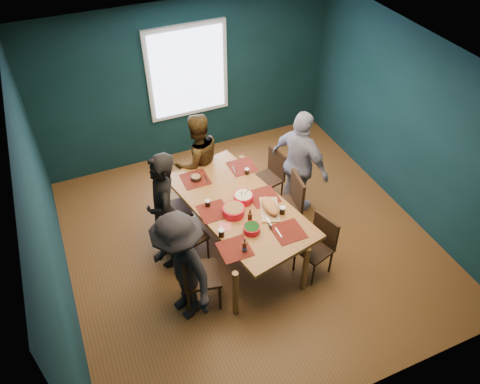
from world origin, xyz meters
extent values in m
cube|color=brown|center=(0.00, 0.00, -0.01)|extent=(5.00, 5.00, 0.01)
cube|color=white|center=(0.00, 0.00, 2.70)|extent=(5.00, 5.00, 0.01)
cube|color=#102D35|center=(-2.50, 0.00, 1.35)|extent=(0.01, 5.00, 2.70)
cube|color=#102D35|center=(2.50, 0.00, 1.35)|extent=(0.01, 5.00, 2.70)
cube|color=#102D35|center=(0.00, 2.50, 1.35)|extent=(5.00, 0.01, 2.70)
cube|color=#102D35|center=(0.00, -2.50, 1.35)|extent=(5.00, 0.01, 2.70)
cube|color=silver|center=(0.00, 2.47, 1.55)|extent=(1.35, 0.06, 1.55)
cube|color=#A97032|center=(-0.18, -0.02, 0.81)|extent=(1.53, 2.38, 0.05)
cylinder|color=#A97032|center=(-0.66, -1.03, 0.39)|extent=(0.08, 0.08, 0.78)
cylinder|color=#A97032|center=(0.31, -1.03, 0.39)|extent=(0.08, 0.08, 0.78)
cylinder|color=#A97032|center=(-0.66, 0.99, 0.39)|extent=(0.08, 0.08, 0.78)
cylinder|color=#A97032|center=(0.31, 0.99, 0.39)|extent=(0.08, 0.08, 0.78)
cube|color=black|center=(-0.90, 0.62, 0.44)|extent=(0.42, 0.42, 0.04)
cube|color=black|center=(-1.08, 0.61, 0.69)|extent=(0.04, 0.41, 0.45)
cylinder|color=black|center=(-1.07, 0.44, 0.21)|extent=(0.03, 0.03, 0.42)
cylinder|color=black|center=(-0.72, 0.44, 0.21)|extent=(0.03, 0.03, 0.42)
cylinder|color=black|center=(-1.07, 0.79, 0.21)|extent=(0.03, 0.03, 0.42)
cylinder|color=black|center=(-0.72, 0.80, 0.21)|extent=(0.03, 0.03, 0.42)
cube|color=black|center=(-0.88, 0.05, 0.45)|extent=(0.51, 0.51, 0.04)
cube|color=black|center=(-1.06, 0.01, 0.70)|extent=(0.15, 0.41, 0.46)
cylinder|color=black|center=(-1.01, -0.16, 0.21)|extent=(0.03, 0.03, 0.43)
cylinder|color=black|center=(-0.66, -0.07, 0.21)|extent=(0.03, 0.03, 0.43)
cylinder|color=black|center=(-1.10, 0.18, 0.21)|extent=(0.03, 0.03, 0.43)
cylinder|color=black|center=(-0.75, 0.27, 0.21)|extent=(0.03, 0.03, 0.43)
cube|color=black|center=(-0.97, -0.68, 0.49)|extent=(0.54, 0.54, 0.04)
cube|color=black|center=(-1.17, -0.63, 0.76)|extent=(0.13, 0.45, 0.50)
cylinder|color=black|center=(-1.20, -0.83, 0.23)|extent=(0.03, 0.03, 0.47)
cylinder|color=black|center=(-0.81, -0.91, 0.23)|extent=(0.03, 0.03, 0.47)
cylinder|color=black|center=(-1.12, -0.45, 0.23)|extent=(0.03, 0.03, 0.47)
cylinder|color=black|center=(-0.74, -0.52, 0.23)|extent=(0.03, 0.03, 0.47)
cube|color=black|center=(0.63, 0.73, 0.42)|extent=(0.47, 0.47, 0.04)
cube|color=black|center=(0.80, 0.77, 0.66)|extent=(0.12, 0.39, 0.43)
cylinder|color=black|center=(0.50, 0.53, 0.20)|extent=(0.03, 0.03, 0.40)
cylinder|color=black|center=(0.83, 0.61, 0.20)|extent=(0.03, 0.03, 0.40)
cylinder|color=black|center=(0.43, 0.86, 0.20)|extent=(0.03, 0.03, 0.40)
cylinder|color=black|center=(0.76, 0.93, 0.20)|extent=(0.03, 0.03, 0.40)
cube|color=black|center=(0.53, 0.03, 0.47)|extent=(0.49, 0.49, 0.04)
cube|color=black|center=(0.73, 0.00, 0.73)|extent=(0.10, 0.44, 0.48)
cylinder|color=black|center=(0.32, -0.13, 0.22)|extent=(0.03, 0.03, 0.45)
cylinder|color=black|center=(0.70, -0.18, 0.22)|extent=(0.03, 0.03, 0.45)
cylinder|color=black|center=(0.37, 0.24, 0.22)|extent=(0.03, 0.03, 0.45)
cylinder|color=black|center=(0.74, 0.19, 0.22)|extent=(0.03, 0.03, 0.45)
cube|color=black|center=(0.56, -0.82, 0.43)|extent=(0.50, 0.50, 0.04)
cube|color=black|center=(0.73, -0.77, 0.67)|extent=(0.15, 0.39, 0.44)
cylinder|color=black|center=(0.44, -1.04, 0.20)|extent=(0.03, 0.03, 0.41)
cylinder|color=black|center=(0.77, -0.93, 0.20)|extent=(0.03, 0.03, 0.41)
cylinder|color=black|center=(0.34, -0.71, 0.20)|extent=(0.03, 0.03, 0.41)
cylinder|color=black|center=(0.67, -0.61, 0.20)|extent=(0.03, 0.03, 0.41)
imported|color=black|center=(-1.14, 0.18, 0.88)|extent=(0.51, 0.70, 1.76)
imported|color=black|center=(-0.35, 1.13, 0.78)|extent=(0.84, 0.70, 1.57)
imported|color=white|center=(0.97, 0.38, 0.86)|extent=(0.75, 1.09, 1.72)
imported|color=black|center=(-1.22, -0.73, 0.81)|extent=(0.89, 1.18, 1.62)
cylinder|color=red|center=(-0.32, -0.17, 0.89)|extent=(0.29, 0.29, 0.12)
cylinder|color=#4B8731|center=(-0.32, -0.17, 0.94)|extent=(0.25, 0.25, 0.02)
cylinder|color=red|center=(-0.10, 0.01, 0.89)|extent=(0.26, 0.26, 0.11)
cylinder|color=beige|center=(-0.10, 0.01, 0.94)|extent=(0.23, 0.23, 0.02)
cylinder|color=tan|center=(-0.06, 0.01, 0.97)|extent=(0.08, 0.14, 0.21)
cylinder|color=tan|center=(-0.12, 0.01, 0.97)|extent=(0.07, 0.15, 0.21)
cylinder|color=red|center=(-0.23, -0.55, 0.88)|extent=(0.22, 0.22, 0.09)
cylinder|color=#104013|center=(-0.23, -0.55, 0.92)|extent=(0.19, 0.19, 0.02)
cube|color=tan|center=(0.15, -0.29, 0.84)|extent=(0.39, 0.53, 0.02)
ellipsoid|color=#B97542|center=(0.15, -0.29, 0.91)|extent=(0.30, 0.41, 0.11)
cube|color=#B2B2B9|center=(0.03, -0.48, 0.86)|extent=(0.04, 0.19, 0.00)
cylinder|color=black|center=(0.01, -0.58, 0.86)|extent=(0.03, 0.11, 0.02)
sphere|color=#245E15|center=(0.15, -0.39, 0.91)|extent=(0.03, 0.03, 0.03)
sphere|color=#245E15|center=(0.15, -0.29, 0.91)|extent=(0.03, 0.03, 0.03)
sphere|color=#245E15|center=(0.15, -0.19, 0.91)|extent=(0.03, 0.03, 0.03)
cylinder|color=black|center=(-0.53, 0.68, 0.86)|extent=(0.15, 0.15, 0.06)
cylinder|color=#4B8731|center=(-0.53, 0.68, 0.89)|extent=(0.13, 0.13, 0.02)
cylinder|color=#481D0C|center=(-0.44, -0.81, 0.91)|extent=(0.06, 0.06, 0.16)
cylinder|color=#481D0C|center=(-0.44, -0.81, 1.03)|extent=(0.02, 0.02, 0.06)
cylinder|color=blue|center=(-0.44, -0.81, 0.89)|extent=(0.06, 0.06, 0.04)
cylinder|color=#481D0C|center=(-0.19, -0.40, 0.92)|extent=(0.06, 0.06, 0.17)
cylinder|color=#481D0C|center=(-0.19, -0.40, 1.04)|extent=(0.02, 0.02, 0.07)
cylinder|color=black|center=(-0.60, -0.47, 0.89)|extent=(0.07, 0.07, 0.11)
cylinder|color=silver|center=(-0.60, -0.47, 0.93)|extent=(0.08, 0.08, 0.02)
cylinder|color=black|center=(0.27, -0.41, 0.89)|extent=(0.07, 0.07, 0.10)
cylinder|color=silver|center=(0.27, -0.41, 0.93)|extent=(0.08, 0.08, 0.02)
cylinder|color=black|center=(0.18, 0.51, 0.88)|extent=(0.06, 0.06, 0.09)
cylinder|color=silver|center=(0.18, 0.51, 0.92)|extent=(0.07, 0.07, 0.01)
cylinder|color=black|center=(-0.57, 0.10, 0.88)|extent=(0.07, 0.07, 0.10)
cylinder|color=silver|center=(-0.57, 0.10, 0.93)|extent=(0.07, 0.07, 0.01)
cube|color=#E66163|center=(0.19, 0.00, 0.84)|extent=(0.20, 0.20, 0.00)
cube|color=#E66163|center=(-0.50, -0.34, 0.84)|extent=(0.20, 0.20, 0.00)
cube|color=#E66163|center=(0.12, -0.77, 0.84)|extent=(0.19, 0.19, 0.00)
camera|label=1|loc=(-1.98, -4.20, 5.05)|focal=35.00mm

